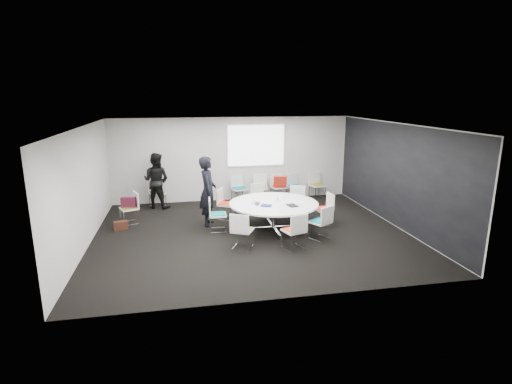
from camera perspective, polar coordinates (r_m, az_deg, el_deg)
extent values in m
cube|color=black|center=(10.51, -0.66, -5.97)|extent=(8.00, 7.00, 0.04)
cube|color=white|center=(9.92, -0.70, 9.66)|extent=(8.00, 7.00, 0.04)
cube|color=#B7B1AC|center=(13.54, -3.36, 4.71)|extent=(8.00, 0.04, 2.80)
cube|color=#B7B1AC|center=(6.80, 4.65, -4.56)|extent=(8.00, 0.04, 2.80)
cube|color=#B7B1AC|center=(10.22, -23.45, 0.57)|extent=(0.04, 7.00, 2.80)
cube|color=#B7B1AC|center=(11.52, 19.41, 2.33)|extent=(0.04, 7.00, 2.80)
cube|color=black|center=(11.51, 19.28, 2.33)|extent=(0.01, 6.94, 2.74)
cube|color=silver|center=(10.81, 2.50, -5.08)|extent=(0.90, 0.90, 0.08)
cylinder|color=silver|center=(10.71, 2.52, -3.43)|extent=(0.10, 0.10, 0.65)
cylinder|color=white|center=(10.61, 2.54, -1.65)|extent=(2.36, 2.36, 0.04)
cube|color=white|center=(13.55, 0.03, 6.66)|extent=(1.90, 0.03, 1.35)
cube|color=silver|center=(11.25, 9.52, -3.59)|extent=(0.45, 0.45, 0.42)
cube|color=white|center=(11.18, 9.56, -2.46)|extent=(0.48, 0.50, 0.04)
cube|color=red|center=(11.18, 9.57, -2.32)|extent=(0.41, 0.43, 0.03)
cube|color=white|center=(11.21, 10.58, -1.25)|extent=(0.07, 0.46, 0.42)
cube|color=silver|center=(11.95, 5.80, -2.42)|extent=(0.55, 0.55, 0.42)
cube|color=white|center=(11.89, 5.82, -1.36)|extent=(0.60, 0.59, 0.04)
cube|color=#0A7877|center=(11.88, 5.83, -1.22)|extent=(0.52, 0.51, 0.03)
cube|color=white|center=(12.04, 5.97, -0.05)|extent=(0.44, 0.21, 0.42)
cube|color=silver|center=(12.21, 0.64, -2.00)|extent=(0.52, 0.52, 0.42)
cube|color=white|center=(12.15, 0.64, -0.96)|extent=(0.57, 0.56, 0.04)
cube|color=olive|center=(12.14, 0.64, -0.82)|extent=(0.49, 0.48, 0.03)
cube|color=white|center=(12.27, 0.18, 0.30)|extent=(0.45, 0.17, 0.42)
cube|color=silver|center=(11.63, -4.19, -2.85)|extent=(0.57, 0.57, 0.42)
cube|color=white|center=(11.57, -4.21, -1.76)|extent=(0.60, 0.61, 0.04)
cube|color=red|center=(11.56, -4.21, -1.61)|extent=(0.52, 0.53, 0.03)
cube|color=white|center=(11.58, -5.20, -0.58)|extent=(0.25, 0.42, 0.42)
cube|color=silver|center=(10.66, -5.44, -4.45)|extent=(0.44, 0.44, 0.42)
cube|color=white|center=(10.59, -5.47, -3.27)|extent=(0.46, 0.48, 0.04)
cube|color=#087F7A|center=(10.58, -5.47, -3.11)|extent=(0.40, 0.42, 0.03)
cube|color=white|center=(10.52, -6.64, -2.11)|extent=(0.06, 0.46, 0.42)
cube|color=silver|center=(9.46, -1.96, -6.80)|extent=(0.57, 0.57, 0.42)
cube|color=white|center=(9.38, -1.98, -5.49)|extent=(0.61, 0.60, 0.04)
cube|color=olive|center=(9.37, -1.98, -5.32)|extent=(0.53, 0.52, 0.03)
cube|color=white|center=(9.12, -2.40, -4.54)|extent=(0.42, 0.24, 0.42)
cube|color=silver|center=(9.46, 5.39, -6.85)|extent=(0.53, 0.53, 0.42)
cube|color=white|center=(9.38, 5.42, -5.54)|extent=(0.57, 0.56, 0.04)
cube|color=red|center=(9.37, 5.43, -5.36)|extent=(0.50, 0.48, 0.03)
cube|color=white|center=(9.15, 6.19, -4.55)|extent=(0.45, 0.17, 0.42)
cube|color=silver|center=(10.16, 9.10, -5.49)|extent=(0.57, 0.57, 0.42)
cube|color=white|center=(10.09, 9.15, -4.26)|extent=(0.62, 0.61, 0.04)
cube|color=#097A82|center=(10.08, 9.15, -4.09)|extent=(0.54, 0.53, 0.03)
cube|color=white|center=(9.89, 10.13, -3.26)|extent=(0.41, 0.26, 0.42)
cube|color=silver|center=(13.45, -2.39, -0.52)|extent=(0.51, 0.51, 0.42)
cube|color=white|center=(13.39, -2.40, 0.43)|extent=(0.55, 0.54, 0.04)
cube|color=#076075|center=(13.38, -2.40, 0.55)|extent=(0.48, 0.47, 0.03)
cube|color=white|center=(13.53, -2.75, 1.56)|extent=(0.46, 0.15, 0.42)
cube|color=silver|center=(13.57, 0.64, -0.38)|extent=(0.47, 0.47, 0.42)
cube|color=white|center=(13.51, 0.65, 0.57)|extent=(0.51, 0.49, 0.04)
cube|color=olive|center=(13.51, 0.65, 0.69)|extent=(0.44, 0.43, 0.03)
cube|color=white|center=(13.67, 0.58, 1.71)|extent=(0.46, 0.09, 0.42)
cube|color=silver|center=(13.71, 3.23, -0.25)|extent=(0.49, 0.49, 0.42)
cube|color=white|center=(13.65, 3.24, 0.68)|extent=(0.54, 0.52, 0.04)
cube|color=red|center=(13.65, 3.25, 0.80)|extent=(0.47, 0.45, 0.03)
cube|color=white|center=(13.79, 2.88, 1.80)|extent=(0.46, 0.12, 0.42)
cube|color=silver|center=(13.86, 5.61, -0.14)|extent=(0.54, 0.54, 0.42)
cube|color=white|center=(13.81, 5.63, 0.79)|extent=(0.59, 0.58, 0.04)
cube|color=#0C6984|center=(13.80, 5.63, 0.91)|extent=(0.51, 0.50, 0.03)
cube|color=white|center=(13.92, 5.12, 1.87)|extent=(0.44, 0.20, 0.42)
cube|color=silver|center=(14.11, 8.73, 0.01)|extent=(0.50, 0.50, 0.42)
cube|color=white|center=(14.05, 8.76, 0.92)|extent=(0.55, 0.53, 0.04)
cube|color=olive|center=(14.05, 8.76, 1.04)|extent=(0.47, 0.46, 0.03)
cube|color=white|center=(14.18, 8.34, 2.00)|extent=(0.46, 0.14, 0.42)
cube|color=silver|center=(11.73, -17.60, -3.33)|extent=(0.55, 0.55, 0.42)
cube|color=white|center=(11.67, -17.68, -2.26)|extent=(0.58, 0.59, 0.04)
cube|color=#656917|center=(11.66, -17.69, -2.11)|extent=(0.50, 0.51, 0.03)
cube|color=white|center=(11.66, -16.77, -1.02)|extent=(0.20, 0.44, 0.42)
cube|color=silver|center=(13.28, -13.86, -1.11)|extent=(0.55, 0.55, 0.42)
cube|color=white|center=(13.22, -13.92, -0.14)|extent=(0.59, 0.58, 0.04)
cube|color=olive|center=(13.22, -13.92, -0.02)|extent=(0.51, 0.50, 0.03)
cube|color=white|center=(13.37, -14.27, 1.00)|extent=(0.44, 0.21, 0.42)
imported|color=black|center=(10.97, -6.91, 0.12)|extent=(0.52, 0.74, 1.92)
imported|color=black|center=(12.98, -14.06, 1.59)|extent=(1.06, 0.96, 1.76)
imported|color=#333338|center=(10.49, 0.42, -1.65)|extent=(0.26, 0.34, 0.02)
cube|color=silver|center=(10.53, -0.49, -0.93)|extent=(0.03, 0.30, 0.22)
cube|color=black|center=(10.35, 5.19, -1.93)|extent=(0.28, 0.34, 0.02)
cube|color=navy|center=(10.30, 1.48, -1.94)|extent=(0.32, 0.29, 0.03)
cube|color=white|center=(10.85, 4.78, -1.22)|extent=(0.35, 0.30, 0.00)
cube|color=white|center=(10.73, 6.14, -1.43)|extent=(0.35, 0.29, 0.00)
cylinder|color=white|center=(10.88, 3.09, -0.92)|extent=(0.08, 0.08, 0.09)
cube|color=black|center=(10.39, 5.40, -1.91)|extent=(0.15, 0.08, 0.01)
cube|color=#4D1428|center=(11.62, -17.75, -1.40)|extent=(0.42, 0.20, 0.28)
cube|color=#371A11|center=(11.29, -18.74, -4.57)|extent=(0.39, 0.25, 0.24)
cube|color=#B02615|center=(13.40, 3.48, 1.56)|extent=(0.46, 0.26, 0.36)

